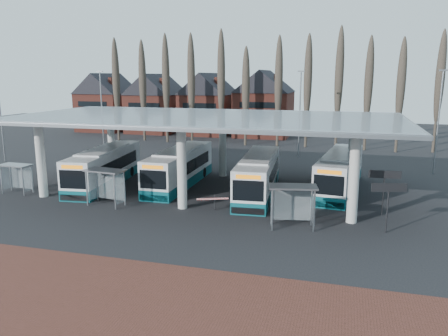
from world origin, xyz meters
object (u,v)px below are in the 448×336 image
(bus_3, at_px, (340,173))
(shelter_1, at_px, (106,179))
(bus_2, at_px, (258,176))
(shelter_2, at_px, (293,197))
(bus_0, at_px, (105,167))
(bus_1, at_px, (180,168))
(shelter_0, at_px, (17,172))

(bus_3, xyz_separation_m, shelter_1, (-16.83, -9.19, 0.47))
(bus_2, bearing_deg, shelter_2, -67.91)
(bus_0, xyz_separation_m, shelter_1, (3.54, -5.78, 0.46))
(bus_1, bearing_deg, bus_0, -166.71)
(shelter_0, bearing_deg, bus_3, 20.03)
(shelter_2, bearing_deg, bus_1, 130.79)
(bus_0, relative_size, shelter_1, 3.83)
(bus_2, xyz_separation_m, bus_3, (6.44, 3.06, 0.00))
(bus_2, xyz_separation_m, shelter_0, (-19.39, -4.95, 0.22))
(shelter_2, bearing_deg, shelter_0, 163.00)
(bus_1, bearing_deg, shelter_1, -112.90)
(shelter_0, relative_size, shelter_1, 0.85)
(shelter_2, bearing_deg, bus_3, 64.29)
(bus_1, xyz_separation_m, shelter_0, (-12.02, -6.25, 0.22))
(bus_0, relative_size, bus_1, 1.02)
(bus_3, bearing_deg, shelter_1, -144.47)
(shelter_0, bearing_deg, shelter_1, -4.67)
(shelter_0, height_order, shelter_1, shelter_1)
(bus_2, xyz_separation_m, shelter_1, (-10.39, -6.13, 0.47))
(shelter_0, distance_m, shelter_1, 9.08)
(bus_3, bearing_deg, bus_0, -163.62)
(shelter_1, bearing_deg, bus_3, 35.88)
(shelter_1, xyz_separation_m, shelter_2, (14.05, -1.30, 0.03))
(bus_1, relative_size, bus_2, 0.99)
(bus_0, bearing_deg, bus_1, 7.14)
(shelter_2, bearing_deg, bus_2, 105.37)
(shelter_0, bearing_deg, bus_1, 30.29)
(bus_3, height_order, shelter_0, bus_3)
(bus_2, bearing_deg, bus_1, 165.86)
(shelter_1, bearing_deg, bus_0, 128.73)
(bus_2, distance_m, shelter_0, 20.02)
(bus_1, distance_m, shelter_1, 8.03)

